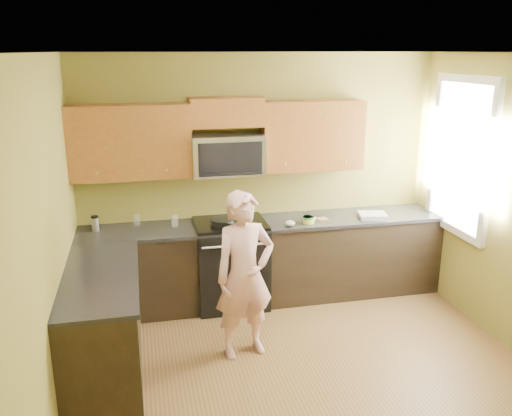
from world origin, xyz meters
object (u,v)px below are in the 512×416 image
object	(u,v)px
stove	(231,263)
woman	(245,275)
travel_mug	(96,231)
frying_pan	(222,224)
microwave	(227,174)
butter_tub	(308,223)

from	to	relation	value
stove	woman	distance (m)	1.07
stove	woman	xyz separation A→B (m)	(-0.05, -1.03, 0.30)
stove	travel_mug	xyz separation A→B (m)	(-1.39, 0.10, 0.45)
frying_pan	travel_mug	bearing A→B (deg)	154.08
stove	microwave	xyz separation A→B (m)	(0.00, 0.12, 0.97)
microwave	woman	xyz separation A→B (m)	(-0.05, -1.16, -0.68)
stove	travel_mug	world-z (taller)	travel_mug
woman	frying_pan	size ratio (longest dim) A/B	3.45
butter_tub	travel_mug	bearing A→B (deg)	174.09
butter_tub	woman	bearing A→B (deg)	-134.71
microwave	butter_tub	world-z (taller)	microwave
stove	microwave	size ratio (longest dim) A/B	1.25
stove	woman	world-z (taller)	woman
butter_tub	travel_mug	size ratio (longest dim) A/B	0.81
microwave	travel_mug	size ratio (longest dim) A/B	4.72
woman	stove	bearing A→B (deg)	75.15
frying_pan	travel_mug	size ratio (longest dim) A/B	2.78
microwave	frying_pan	bearing A→B (deg)	-117.66
microwave	frying_pan	distance (m)	0.54
travel_mug	butter_tub	bearing A→B (deg)	-5.91
woman	travel_mug	xyz separation A→B (m)	(-1.34, 1.13, 0.15)
stove	frying_pan	size ratio (longest dim) A/B	2.12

